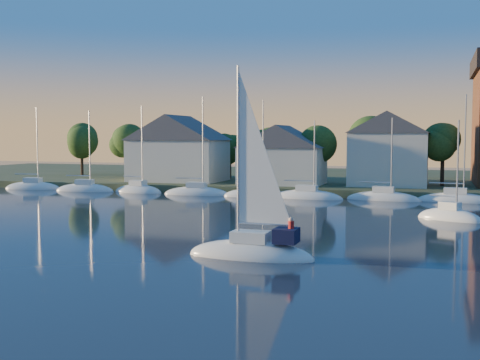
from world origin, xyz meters
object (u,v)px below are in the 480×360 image
at_px(hero_sailboat, 253,249).
at_px(clubhouse_east, 389,148).
at_px(clubhouse_centre, 283,154).
at_px(drifting_sailboat_right, 450,219).
at_px(clubhouse_west, 178,147).

bearing_deg(hero_sailboat, clubhouse_east, -94.74).
height_order(clubhouse_centre, drifting_sailboat_right, clubhouse_centre).
bearing_deg(clubhouse_centre, hero_sailboat, -78.34).
height_order(clubhouse_west, clubhouse_centre, clubhouse_west).
bearing_deg(clubhouse_centre, drifting_sailboat_right, -47.23).
xyz_separation_m(clubhouse_west, clubhouse_east, (30.00, 1.00, 0.07)).
relative_size(clubhouse_west, hero_sailboat, 1.05).
relative_size(clubhouse_centre, hero_sailboat, 0.89).
relative_size(clubhouse_centre, clubhouse_east, 1.10).
relative_size(clubhouse_west, drifting_sailboat_right, 1.35).
height_order(clubhouse_centre, clubhouse_east, clubhouse_east).
height_order(clubhouse_west, drifting_sailboat_right, clubhouse_west).
bearing_deg(clubhouse_centre, clubhouse_west, 176.42).
distance_m(clubhouse_west, drifting_sailboat_right, 44.74).
relative_size(hero_sailboat, drifting_sailboat_right, 1.28).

